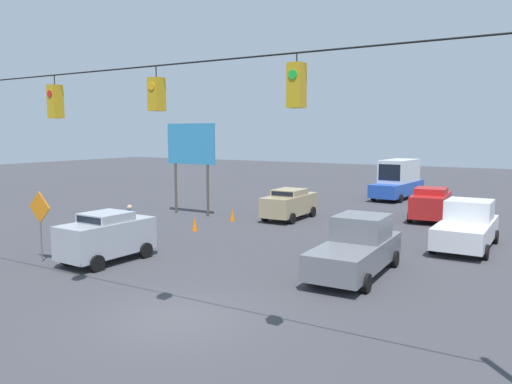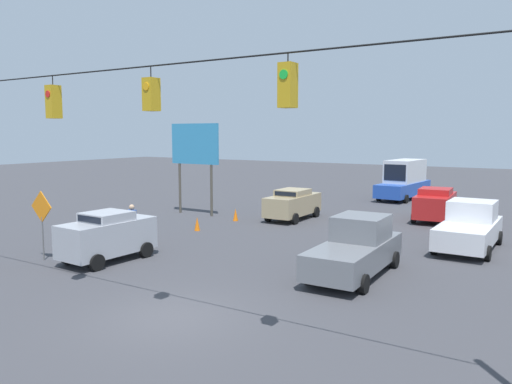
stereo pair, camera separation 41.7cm
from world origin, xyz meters
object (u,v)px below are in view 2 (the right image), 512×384
sedan_red_oncoming_deep (435,204)px  traffic_cone_fourth (236,215)px  overhead_signal_span (152,152)px  pedestrian (132,222)px  box_truck_blue_withflow_deep (404,180)px  pickup_truck_grey_crossing_near (356,248)px  sedan_silver_parked_shoulder (107,235)px  traffic_cone_nearest (92,248)px  traffic_cone_second (150,235)px  roadside_billboard (195,150)px  work_zone_sign (42,212)px  traffic_cone_third (197,224)px  sedan_tan_withflow_far (293,204)px  pickup_truck_white_oncoming_far (470,227)px

sedan_red_oncoming_deep → traffic_cone_fourth: 11.80m
overhead_signal_span → pedestrian: overhead_signal_span is taller
box_truck_blue_withflow_deep → pickup_truck_grey_crossing_near: 22.72m
box_truck_blue_withflow_deep → sedan_silver_parked_shoulder: 26.15m
traffic_cone_nearest → traffic_cone_second: size_ratio=1.00×
sedan_silver_parked_shoulder → traffic_cone_fourth: sedan_silver_parked_shoulder is taller
overhead_signal_span → roadside_billboard: bearing=-54.3°
traffic_cone_fourth → overhead_signal_span: bearing=116.8°
roadside_billboard → work_zone_sign: bearing=99.7°
traffic_cone_third → traffic_cone_nearest: bearing=88.4°
overhead_signal_span → traffic_cone_second: overhead_signal_span is taller
box_truck_blue_withflow_deep → overhead_signal_span: bearing=93.2°
box_truck_blue_withflow_deep → sedan_tan_withflow_far: size_ratio=1.57×
pedestrian → traffic_cone_second: bearing=-176.1°
pickup_truck_white_oncoming_far → sedan_red_oncoming_deep: bearing=-65.9°
traffic_cone_nearest → traffic_cone_second: 3.24m
roadside_billboard → sedan_tan_withflow_far: bearing=-164.7°
traffic_cone_fourth → box_truck_blue_withflow_deep: bearing=-110.1°
sedan_tan_withflow_far → traffic_cone_third: bearing=65.7°
sedan_silver_parked_shoulder → pickup_truck_white_oncoming_far: bearing=-140.1°
sedan_red_oncoming_deep → roadside_billboard: 14.95m
sedan_red_oncoming_deep → work_zone_sign: (11.38, 18.03, 0.97)m
sedan_red_oncoming_deep → pedestrian: sedan_red_oncoming_deep is taller
traffic_cone_second → overhead_signal_span: bearing=135.1°
pickup_truck_white_oncoming_far → sedan_tan_withflow_far: pickup_truck_white_oncoming_far is taller
pickup_truck_grey_crossing_near → traffic_cone_fourth: (10.13, -6.95, -0.61)m
work_zone_sign → traffic_cone_second: bearing=-106.2°
pickup_truck_grey_crossing_near → work_zone_sign: size_ratio=1.97×
box_truck_blue_withflow_deep → traffic_cone_fourth: 16.33m
overhead_signal_span → traffic_cone_fourth: bearing=-63.2°
roadside_billboard → pickup_truck_white_oncoming_far: bearing=176.8°
sedan_red_oncoming_deep → roadside_billboard: (13.48, 5.66, 3.10)m
overhead_signal_span → box_truck_blue_withflow_deep: overhead_signal_span is taller
pickup_truck_white_oncoming_far → pedestrian: (14.03, 6.84, -0.09)m
overhead_signal_span → roadside_billboard: size_ratio=3.38×
sedan_red_oncoming_deep → traffic_cone_third: sedan_red_oncoming_deep is taller
sedan_silver_parked_shoulder → traffic_cone_third: sedan_silver_parked_shoulder is taller
sedan_silver_parked_shoulder → sedan_tan_withflow_far: bearing=-97.8°
pedestrian → roadside_billboard: bearing=-72.8°
sedan_tan_withflow_far → sedan_silver_parked_shoulder: (1.74, 12.69, 0.09)m
traffic_cone_nearest → traffic_cone_fourth: size_ratio=1.00×
pickup_truck_grey_crossing_near → work_zone_sign: (11.53, 4.81, 1.01)m
pickup_truck_grey_crossing_near → roadside_billboard: 15.90m
traffic_cone_second → pedestrian: 1.18m
traffic_cone_third → work_zone_sign: bearing=80.5°
sedan_red_oncoming_deep → traffic_cone_nearest: size_ratio=6.13×
pickup_truck_white_oncoming_far → traffic_cone_second: bearing=27.5°
traffic_cone_third → roadside_billboard: 6.59m
sedan_silver_parked_shoulder → traffic_cone_third: bearing=-82.5°
overhead_signal_span → sedan_red_oncoming_deep: (-2.71, -20.63, -3.64)m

